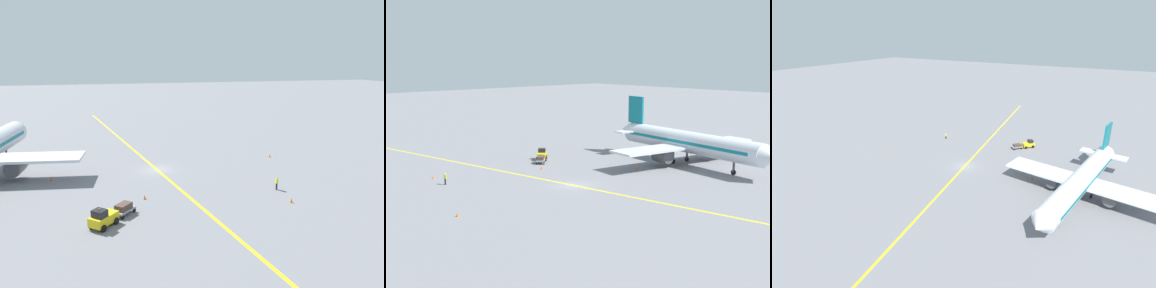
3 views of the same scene
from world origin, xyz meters
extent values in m
plane|color=slate|center=(0.00, 0.00, 0.00)|extent=(400.00, 400.00, 0.00)
cube|color=yellow|center=(0.00, 0.00, 0.00)|extent=(16.96, 118.91, 0.01)
cylinder|color=silver|center=(-24.17, 2.17, 3.80)|extent=(8.29, 30.19, 3.60)
cone|color=silver|center=(-26.77, -14.13, 4.10)|extent=(3.49, 3.45, 3.06)
cube|color=#0F727F|center=(-24.17, 2.17, 3.95)|extent=(7.85, 27.24, 0.50)
cube|color=silver|center=(-24.33, 1.18, 3.08)|extent=(28.47, 9.55, 0.36)
cylinder|color=#4C4C51|center=(-29.27, 1.97, 1.83)|extent=(2.68, 3.51, 2.20)
cylinder|color=#4C4C51|center=(-19.39, 0.39, 1.83)|extent=(2.68, 3.51, 2.20)
cube|color=#0F727F|center=(-26.38, -11.66, 8.10)|extent=(0.99, 4.01, 5.00)
cube|color=silver|center=(-26.30, -11.17, 4.20)|extent=(9.27, 3.79, 0.24)
cylinder|color=#4C4C51|center=(-22.66, 11.65, 1.40)|extent=(0.36, 0.36, 2.00)
cylinder|color=black|center=(-22.66, 11.65, 0.40)|extent=(0.40, 0.83, 0.80)
cylinder|color=#4C4C51|center=(-26.07, 0.44, 1.40)|extent=(0.36, 0.36, 2.00)
cylinder|color=black|center=(-26.07, 0.44, 0.40)|extent=(0.40, 0.83, 0.80)
cylinder|color=#4C4C51|center=(-22.91, -0.06, 1.40)|extent=(0.36, 0.36, 2.00)
cylinder|color=black|center=(-22.91, -0.06, 0.40)|extent=(0.40, 0.83, 0.80)
cube|color=gold|center=(-8.52, -17.72, 0.80)|extent=(3.13, 3.23, 0.90)
cube|color=black|center=(-8.89, -18.13, 1.60)|extent=(1.68, 1.67, 0.70)
sphere|color=orange|center=(-8.89, -18.13, 2.03)|extent=(0.16, 0.16, 0.16)
cylinder|color=black|center=(-8.63, -18.95, 0.35)|extent=(0.66, 0.69, 0.70)
cylinder|color=black|center=(-9.73, -17.94, 0.35)|extent=(0.66, 0.69, 0.70)
cylinder|color=black|center=(-7.31, -17.51, 0.35)|extent=(0.66, 0.69, 0.70)
cylinder|color=black|center=(-8.41, -16.50, 0.35)|extent=(0.66, 0.69, 0.70)
cube|color=gray|center=(-6.36, -15.36, 0.54)|extent=(2.79, 2.86, 0.20)
cube|color=#4C382D|center=(-6.36, -15.36, 0.94)|extent=(2.06, 2.10, 0.60)
cylinder|color=black|center=(-6.60, -16.56, 0.22)|extent=(0.40, 0.42, 0.44)
cylinder|color=black|center=(-7.53, -15.70, 0.22)|extent=(0.40, 0.42, 0.44)
cylinder|color=black|center=(-5.19, -15.02, 0.22)|extent=(0.40, 0.42, 0.44)
cylinder|color=black|center=(-6.12, -14.17, 0.22)|extent=(0.40, 0.42, 0.44)
cylinder|color=#23232D|center=(13.06, -12.76, 0.42)|extent=(0.16, 0.16, 0.85)
cylinder|color=#23232D|center=(13.08, -12.56, 0.42)|extent=(0.16, 0.16, 0.85)
cube|color=#CCD819|center=(13.07, -12.66, 1.15)|extent=(0.27, 0.39, 0.60)
cylinder|color=#CCD819|center=(13.04, -12.90, 1.15)|extent=(0.10, 0.10, 0.55)
cylinder|color=#CCD819|center=(13.10, -12.42, 1.15)|extent=(0.10, 0.10, 0.55)
sphere|color=beige|center=(13.07, -12.66, 1.57)|extent=(0.22, 0.22, 0.22)
cone|color=orange|center=(-3.54, -11.47, 0.28)|extent=(0.32, 0.32, 0.55)
cone|color=orange|center=(-14.80, -1.24, 0.28)|extent=(0.32, 0.32, 0.55)
cone|color=orange|center=(12.63, -17.07, 0.28)|extent=(0.32, 0.32, 0.55)
cone|color=orange|center=(19.66, 2.17, 0.28)|extent=(0.32, 0.32, 0.55)
camera|label=1|loc=(-9.28, -53.13, 16.24)|focal=35.00mm
camera|label=2|loc=(49.10, 54.60, 18.08)|focal=50.00mm
camera|label=3|loc=(-29.20, 51.96, 28.12)|focal=28.00mm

